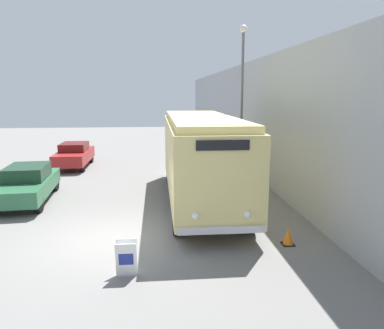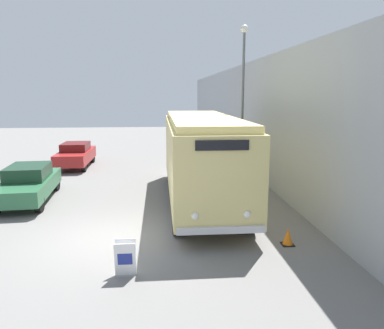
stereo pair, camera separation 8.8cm
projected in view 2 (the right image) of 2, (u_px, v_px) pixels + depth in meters
ground_plane at (113, 239)px, 11.61m from camera, size 80.00×80.00×0.00m
building_wall_right at (253, 117)px, 21.41m from camera, size 0.30×60.00×6.23m
vintage_bus at (201, 154)px, 15.30m from camera, size 2.68×10.26×3.54m
sign_board at (125, 259)px, 9.20m from camera, size 0.51×0.34×0.89m
streetlamp at (243, 86)px, 17.86m from camera, size 0.36×0.36×7.59m
parked_car_near at (29, 183)px, 15.58m from camera, size 2.15×4.83×1.50m
parked_car_mid at (76, 155)px, 22.90m from camera, size 1.79×4.44×1.48m
traffic_cone at (288, 237)px, 11.09m from camera, size 0.36×0.36×0.53m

